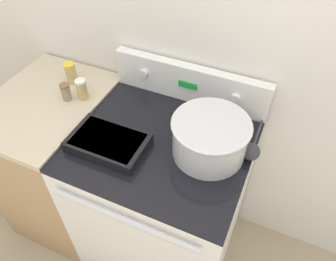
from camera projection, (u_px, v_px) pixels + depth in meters
kitchen_wall at (197, 34)px, 1.44m from camera, size 8.00×0.05×2.50m
stove_range at (163, 200)px, 1.75m from camera, size 0.77×0.72×0.93m
control_panel at (190, 83)px, 1.56m from camera, size 0.77×0.07×0.19m
side_counter at (64, 161)px, 1.93m from camera, size 0.53×0.69×0.94m
mixing_bowl at (210, 137)px, 1.31m from camera, size 0.32×0.32×0.17m
casserole_dish at (108, 142)px, 1.38m from camera, size 0.33×0.21×0.05m
ladle at (252, 150)px, 1.34m from camera, size 0.07×0.28×0.07m
spice_jar_white_cap at (82, 89)px, 1.57m from camera, size 0.05×0.05×0.11m
spice_jar_brown_cap at (66, 92)px, 1.57m from camera, size 0.05×0.05×0.09m
spice_jar_yellow_cap at (71, 73)px, 1.66m from camera, size 0.06×0.06×0.11m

